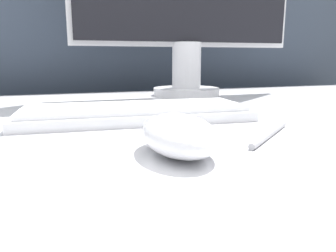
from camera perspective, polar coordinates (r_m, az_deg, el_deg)
The scene contains 4 objects.
partition_panel at distance 1.14m, azimuth -15.18°, elevation -2.88°, with size 5.00×0.03×1.17m.
computer_mouse_near at distance 0.34m, azimuth 1.93°, elevation -1.54°, with size 0.08×0.12×0.04m.
keyboard at distance 0.54m, azimuth -5.65°, elevation 2.32°, with size 0.38×0.16×0.02m.
pen at distance 0.44m, azimuth 17.29°, elevation -1.31°, with size 0.12×0.10×0.01m.
Camera 1 is at (-0.05, -0.46, 0.87)m, focal length 35.00 mm.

